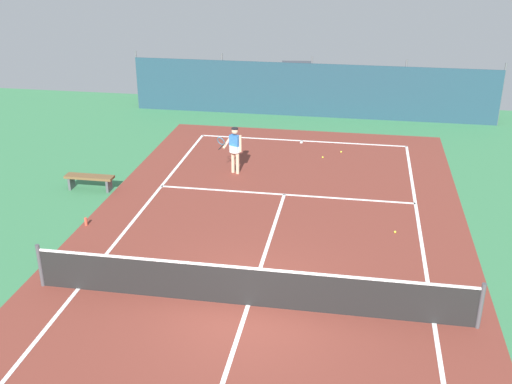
# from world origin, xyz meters

# --- Properties ---
(ground_plane) EXTENTS (36.00, 36.00, 0.00)m
(ground_plane) POSITION_xyz_m (0.00, 0.00, 0.00)
(ground_plane) COLOR #387A4C
(court_surface) EXTENTS (11.02, 26.60, 0.01)m
(court_surface) POSITION_xyz_m (0.00, 0.00, 0.00)
(court_surface) COLOR brown
(court_surface) RESTS_ON ground
(tennis_net) EXTENTS (10.12, 0.10, 1.10)m
(tennis_net) POSITION_xyz_m (0.00, 0.00, 0.51)
(tennis_net) COLOR black
(tennis_net) RESTS_ON ground
(back_fence) EXTENTS (16.30, 0.98, 2.70)m
(back_fence) POSITION_xyz_m (-0.00, 15.95, 0.67)
(back_fence) COLOR #1E3D4C
(back_fence) RESTS_ON ground
(tennis_player) EXTENTS (0.85, 0.64, 1.64)m
(tennis_player) POSITION_xyz_m (-1.95, 8.01, 0.96)
(tennis_player) COLOR #D8AD8C
(tennis_player) RESTS_ON ground
(tennis_ball_near_player) EXTENTS (0.07, 0.07, 0.07)m
(tennis_ball_near_player) POSITION_xyz_m (0.97, 10.05, 0.03)
(tennis_ball_near_player) COLOR #CCDB33
(tennis_ball_near_player) RESTS_ON ground
(tennis_ball_midcourt) EXTENTS (0.07, 0.07, 0.07)m
(tennis_ball_midcourt) POSITION_xyz_m (3.42, 4.26, 0.03)
(tennis_ball_midcourt) COLOR #CCDB33
(tennis_ball_midcourt) RESTS_ON ground
(tennis_ball_by_sideline) EXTENTS (0.07, 0.07, 0.07)m
(tennis_ball_by_sideline) POSITION_xyz_m (1.61, 10.76, 0.03)
(tennis_ball_by_sideline) COLOR #CCDB33
(tennis_ball_by_sideline) RESTS_ON ground
(parked_car) EXTENTS (2.38, 4.38, 1.68)m
(parked_car) POSITION_xyz_m (-0.97, 18.61, 0.84)
(parked_car) COLOR maroon
(parked_car) RESTS_ON ground
(courtside_bench) EXTENTS (1.60, 0.40, 0.49)m
(courtside_bench) POSITION_xyz_m (-6.31, 5.75, 0.37)
(courtside_bench) COLOR brown
(courtside_bench) RESTS_ON ground
(water_bottle) EXTENTS (0.08, 0.08, 0.24)m
(water_bottle) POSITION_xyz_m (-5.35, 3.24, 0.12)
(water_bottle) COLOR #D84C38
(water_bottle) RESTS_ON ground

